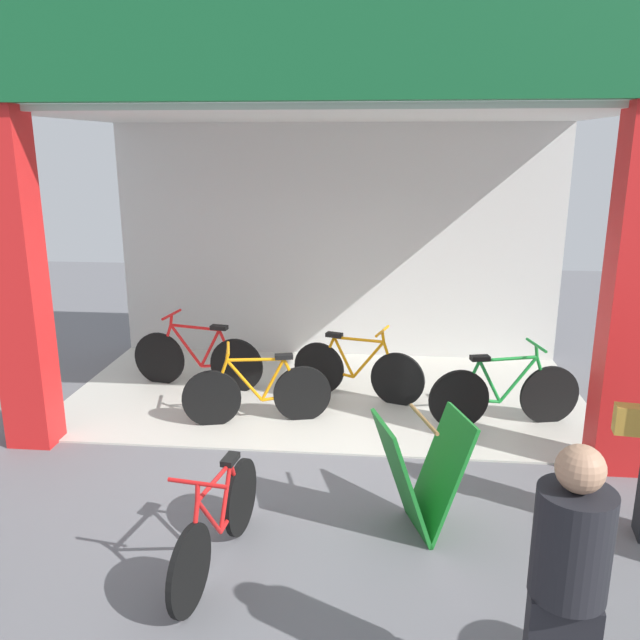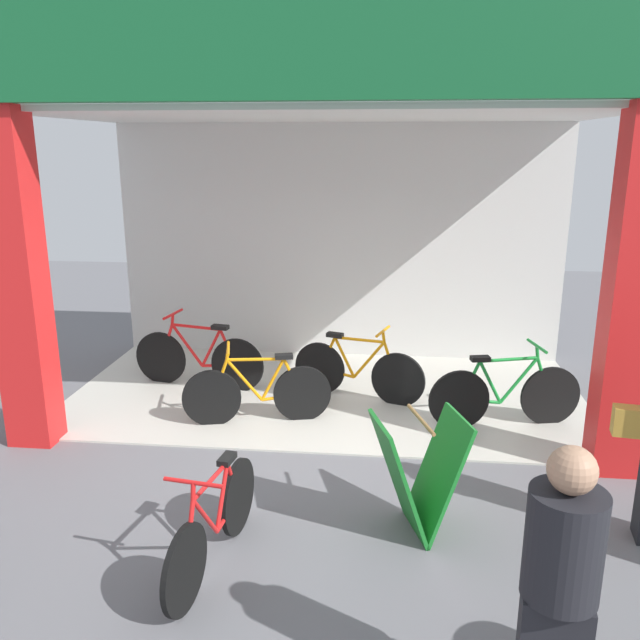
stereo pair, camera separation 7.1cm
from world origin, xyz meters
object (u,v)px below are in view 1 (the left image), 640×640
(bicycle_inside_0, at_px, (357,371))
(bicycle_inside_1, at_px, (258,393))
(bicycle_inside_2, at_px, (198,359))
(sandwich_board_sign, at_px, (421,475))
(pedestrian_1, at_px, (566,592))
(bicycle_parked_0, at_px, (218,525))
(bicycle_inside_3, at_px, (504,394))

(bicycle_inside_0, distance_m, bicycle_inside_1, 1.31)
(bicycle_inside_0, distance_m, bicycle_inside_2, 1.99)
(sandwich_board_sign, xyz_separation_m, pedestrian_1, (0.59, -1.75, 0.36))
(bicycle_inside_0, relative_size, bicycle_parked_0, 1.04)
(bicycle_inside_0, distance_m, pedestrian_1, 4.60)
(bicycle_inside_0, xyz_separation_m, bicycle_inside_3, (1.60, -0.61, 0.01))
(bicycle_inside_1, distance_m, bicycle_parked_0, 2.47)
(bicycle_inside_0, xyz_separation_m, bicycle_inside_2, (-1.98, 0.18, 0.02))
(bicycle_inside_0, height_order, pedestrian_1, pedestrian_1)
(bicycle_inside_2, bearing_deg, sandwich_board_sign, -47.84)
(bicycle_inside_3, bearing_deg, sandwich_board_sign, -115.71)
(bicycle_inside_1, relative_size, bicycle_parked_0, 1.04)
(bicycle_inside_2, relative_size, pedestrian_1, 1.05)
(pedestrian_1, bearing_deg, bicycle_parked_0, 150.50)
(bicycle_inside_1, distance_m, bicycle_inside_3, 2.64)
(bicycle_parked_0, height_order, sandwich_board_sign, sandwich_board_sign)
(bicycle_inside_2, height_order, pedestrian_1, pedestrian_1)
(bicycle_parked_0, bearing_deg, bicycle_inside_3, 47.46)
(bicycle_inside_3, xyz_separation_m, sandwich_board_sign, (-0.99, -2.06, 0.11))
(bicycle_inside_0, bearing_deg, sandwich_board_sign, -77.21)
(bicycle_inside_3, height_order, sandwich_board_sign, sandwich_board_sign)
(bicycle_inside_2, height_order, sandwich_board_sign, sandwich_board_sign)
(bicycle_inside_2, bearing_deg, bicycle_inside_3, -12.46)
(bicycle_inside_3, bearing_deg, bicycle_inside_2, 167.54)
(bicycle_inside_3, distance_m, sandwich_board_sign, 2.29)
(pedestrian_1, bearing_deg, bicycle_inside_3, 83.97)
(sandwich_board_sign, relative_size, pedestrian_1, 0.60)
(bicycle_inside_3, bearing_deg, bicycle_parked_0, -132.54)
(bicycle_parked_0, xyz_separation_m, pedestrian_1, (2.04, -1.15, 0.51))
(pedestrian_1, bearing_deg, bicycle_inside_0, 105.13)
(bicycle_inside_2, bearing_deg, bicycle_inside_1, -46.28)
(bicycle_inside_2, relative_size, sandwich_board_sign, 1.75)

